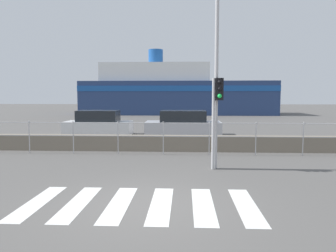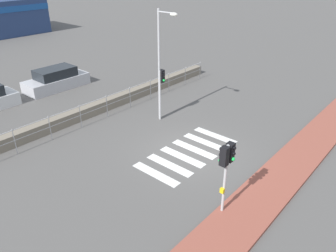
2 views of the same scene
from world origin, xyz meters
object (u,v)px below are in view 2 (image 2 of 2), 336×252
(traffic_light_near, at_px, (227,161))
(traffic_light_far, at_px, (161,84))
(streetlamp, at_px, (162,55))
(parked_car_silver, at_px, (56,80))

(traffic_light_near, xyz_separation_m, traffic_light_far, (4.39, 6.83, -0.09))
(traffic_light_near, distance_m, traffic_light_far, 8.12)
(traffic_light_near, distance_m, streetlamp, 8.16)
(traffic_light_near, bearing_deg, traffic_light_far, 57.25)
(traffic_light_far, distance_m, parked_car_silver, 9.10)
(parked_car_silver, bearing_deg, traffic_light_near, -101.88)
(streetlamp, bearing_deg, parked_car_silver, 96.71)
(traffic_light_far, distance_m, streetlamp, 1.63)
(streetlamp, bearing_deg, traffic_light_near, -123.08)
(traffic_light_near, relative_size, streetlamp, 0.47)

